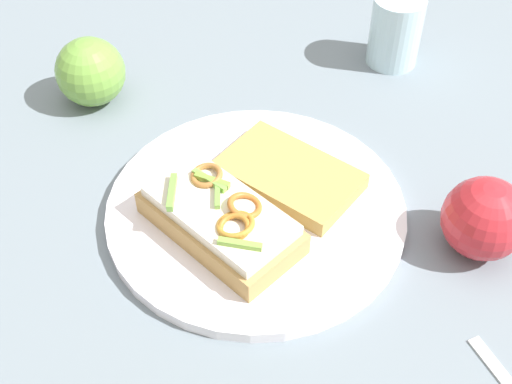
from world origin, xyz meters
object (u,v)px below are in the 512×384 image
at_px(apple_2, 484,219).
at_px(drinking_glass, 395,31).
at_px(plate, 256,210).
at_px(sandwich, 221,219).
at_px(apple_0, 90,72).
at_px(bread_slice_side, 289,175).

xyz_separation_m(apple_2, drinking_glass, (-0.22, 0.24, 0.00)).
height_order(plate, drinking_glass, drinking_glass).
bearing_deg(plate, apple_2, 24.46).
distance_m(plate, sandwich, 0.06).
bearing_deg(apple_0, plate, -8.47).
xyz_separation_m(sandwich, apple_2, (0.21, 0.14, 0.01)).
distance_m(plate, drinking_glass, 0.33).
relative_size(sandwich, drinking_glass, 1.89).
height_order(apple_0, apple_2, apple_0).
bearing_deg(bread_slice_side, apple_2, -165.45).
bearing_deg(bread_slice_side, plate, 82.95).
xyz_separation_m(apple_0, drinking_glass, (0.26, 0.29, 0.00)).
height_order(sandwich, apple_2, apple_2).
bearing_deg(apple_2, plate, -155.54).
bearing_deg(apple_0, drinking_glass, 47.90).
height_order(plate, bread_slice_side, bread_slice_side).
relative_size(bread_slice_side, drinking_glass, 1.57).
distance_m(sandwich, bread_slice_side, 0.10).
relative_size(plate, drinking_glass, 3.38).
height_order(bread_slice_side, apple_0, apple_0).
xyz_separation_m(plate, bread_slice_side, (0.01, 0.05, 0.02)).
bearing_deg(bread_slice_side, apple_0, 3.68).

